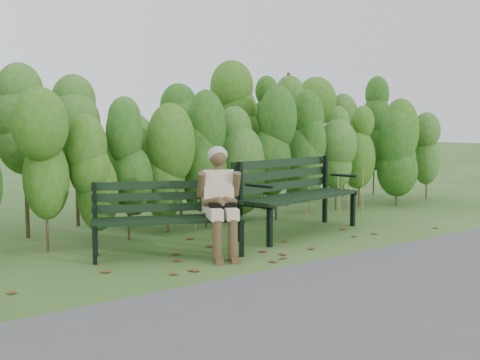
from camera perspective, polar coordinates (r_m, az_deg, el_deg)
ground at (r=6.55m, az=1.84°, el=-6.78°), size 80.00×80.00×0.00m
footpath at (r=5.07m, az=17.79°, el=-10.64°), size 60.00×2.50×0.01m
hedge_band at (r=7.95m, az=-6.55°, el=4.48°), size 11.04×1.67×2.42m
leaf_litter at (r=5.98m, az=-2.37°, el=-7.94°), size 5.48×2.15×0.01m
bench_left at (r=6.12m, az=-7.39°, el=-3.22°), size 1.67×1.11×0.80m
bench_right at (r=7.38m, az=5.54°, el=-0.93°), size 2.02×1.00×0.97m
seated_woman at (r=6.01m, az=-2.07°, el=-1.49°), size 0.56×0.74×1.18m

